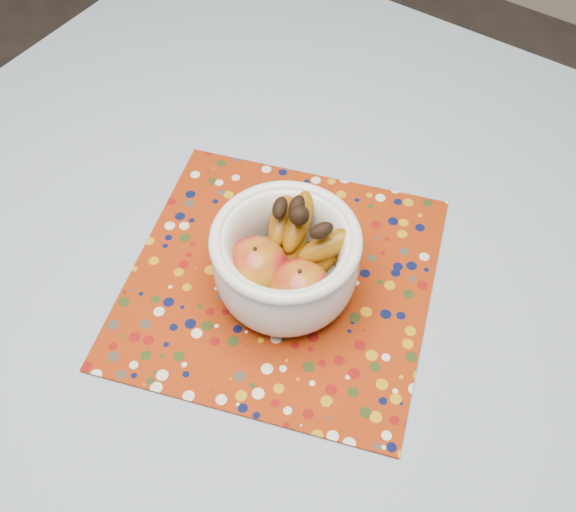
{
  "coord_description": "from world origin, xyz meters",
  "views": [
    {
      "loc": [
        0.3,
        -0.41,
        1.51
      ],
      "look_at": [
        0.01,
        0.0,
        0.83
      ],
      "focal_mm": 42.0,
      "sensor_mm": 36.0,
      "label": 1
    }
  ],
  "objects": [
    {
      "name": "fruit_bowl",
      "position": [
        0.02,
        0.0,
        0.83
      ],
      "size": [
        0.2,
        0.19,
        0.14
      ],
      "color": "silver",
      "rests_on": "placemat"
    },
    {
      "name": "tablecloth",
      "position": [
        0.0,
        0.0,
        0.76
      ],
      "size": [
        1.32,
        1.32,
        0.01
      ],
      "primitive_type": "cube",
      "color": "slate",
      "rests_on": "table"
    },
    {
      "name": "table",
      "position": [
        0.0,
        0.0,
        0.67
      ],
      "size": [
        1.2,
        1.2,
        0.75
      ],
      "color": "brown",
      "rests_on": "ground"
    },
    {
      "name": "placemat",
      "position": [
        0.0,
        0.0,
        0.76
      ],
      "size": [
        0.5,
        0.5,
        0.0
      ],
      "primitive_type": "cube",
      "rotation": [
        0.0,
        0.0,
        0.32
      ],
      "color": "maroon",
      "rests_on": "tablecloth"
    }
  ]
}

